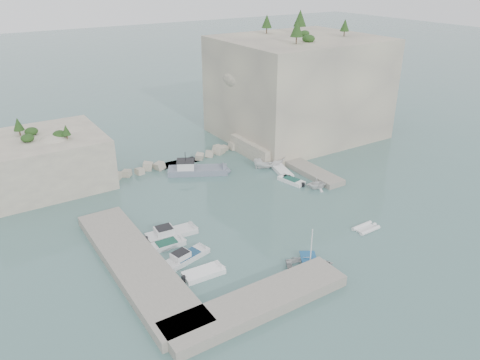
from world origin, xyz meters
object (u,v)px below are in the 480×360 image
motorboat_e (204,275)px  tender_east_a (317,188)px  inflatable_dinghy (366,230)px  work_boat (198,173)px  tender_east_c (282,173)px  motorboat_b (172,235)px  tender_east_b (291,182)px  motorboat_d (187,260)px  rowboat (310,267)px  tender_east_d (269,168)px  motorboat_c (167,247)px

motorboat_e → tender_east_a: tender_east_a is taller
motorboat_e → inflatable_dinghy: bearing=-4.4°
motorboat_e → tender_east_a: 24.46m
tender_east_a → work_boat: work_boat is taller
tender_east_c → work_boat: 12.51m
motorboat_b → tender_east_c: 22.50m
motorboat_b → tender_east_c: bearing=23.4°
motorboat_b → motorboat_e: 8.58m
motorboat_e → work_boat: (11.31, 22.48, 0.00)m
tender_east_b → work_boat: (-9.60, 10.06, 0.00)m
motorboat_d → tender_east_a: size_ratio=1.78×
motorboat_b → motorboat_d: size_ratio=1.11×
motorboat_e → motorboat_b: bearing=88.9°
rowboat → tender_east_d: (11.64, 23.13, 0.00)m
motorboat_e → inflatable_dinghy: motorboat_e is taller
rowboat → work_boat: bearing=28.3°
motorboat_d → motorboat_b: bearing=68.0°
motorboat_c → tender_east_c: same height
rowboat → work_boat: (1.56, 27.18, 0.00)m
motorboat_c → tender_east_d: (22.32, 11.70, 0.00)m
rowboat → inflatable_dinghy: 10.63m
tender_east_a → motorboat_e: bearing=131.0°
motorboat_d → motorboat_c: bearing=88.1°
rowboat → motorboat_d: bearing=82.7°
tender_east_b → work_boat: bearing=31.1°
rowboat → inflatable_dinghy: rowboat is taller
motorboat_e → work_boat: 25.17m
tender_east_b → inflatable_dinghy: bearing=164.5°
work_boat → motorboat_b: bearing=-99.4°
motorboat_c → tender_east_b: bearing=16.5°
motorboat_e → tender_east_d: (21.39, 18.43, 0.00)m
inflatable_dinghy → tender_east_c: size_ratio=0.62×
tender_east_a → inflatable_dinghy: bearing=-173.3°
motorboat_d → work_boat: bearing=45.1°
motorboat_d → tender_east_b: motorboat_d is taller
work_boat → tender_east_c: bearing=-4.2°
motorboat_e → tender_east_b: same height
motorboat_b → tender_east_a: 22.19m
inflatable_dinghy → tender_east_a: (2.58, 11.49, 0.00)m
tender_east_d → work_boat: (-10.08, 4.05, 0.00)m
motorboat_e → tender_east_a: bearing=24.2°
motorboat_c → tender_east_b: (21.84, 5.69, 0.00)m
motorboat_d → tender_east_d: tender_east_d is taller
motorboat_c → tender_east_a: bearing=7.4°
motorboat_c → rowboat: rowboat is taller
motorboat_b → tender_east_c: motorboat_b is taller
tender_east_b → motorboat_c: bearing=92.1°
motorboat_e → inflatable_dinghy: 20.31m
motorboat_d → motorboat_c: 3.47m
tender_east_c → tender_east_d: tender_east_d is taller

